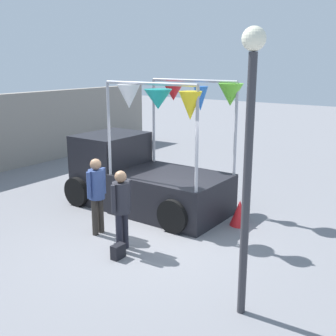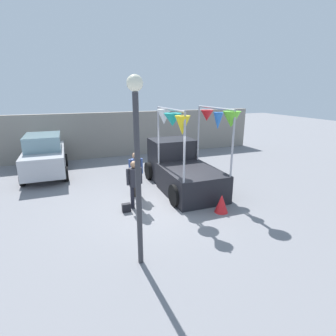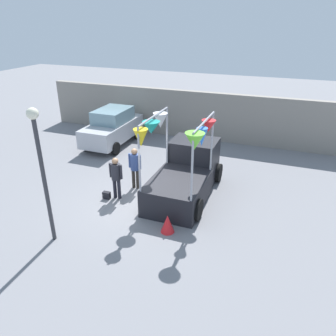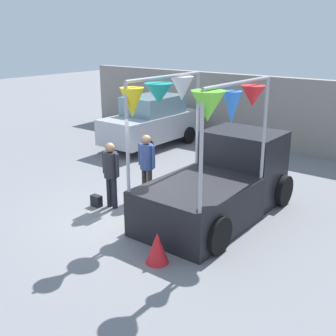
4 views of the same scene
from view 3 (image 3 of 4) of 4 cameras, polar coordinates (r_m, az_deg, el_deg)
name	(u,v)px [view 3 (image 3 of 4)]	position (r m, az deg, el deg)	size (l,w,h in m)	color
ground_plane	(137,201)	(12.26, -5.39, -5.74)	(60.00, 60.00, 0.00)	slate
vendor_truck	(186,171)	(12.43, 3.17, -0.50)	(2.56, 4.18, 3.24)	black
parked_car	(113,127)	(17.58, -9.63, 7.05)	(1.88, 4.00, 1.88)	#B7B7BC
person_customer	(116,174)	(12.11, -9.05, -1.10)	(0.53, 0.34, 1.63)	black
person_vendor	(135,165)	(12.73, -5.78, 0.60)	(0.53, 0.34, 1.68)	#2D2823
handbag	(107,195)	(12.51, -10.64, -4.69)	(0.28, 0.16, 0.28)	black
street_lamp	(41,159)	(9.64, -21.31, 1.44)	(0.32, 0.32, 4.11)	#333338
brick_boundary_wall	(196,115)	(18.29, 4.88, 9.18)	(18.00, 0.36, 2.60)	gray
folded_kite_bundle_crimson	(168,224)	(10.44, -0.08, -9.67)	(0.44, 0.44, 0.60)	red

